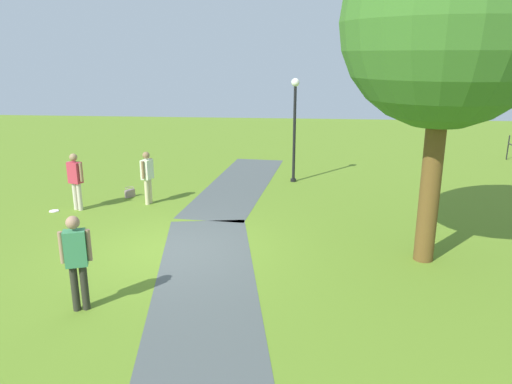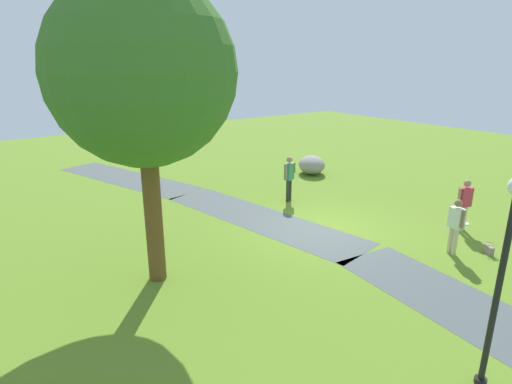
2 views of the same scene
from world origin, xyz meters
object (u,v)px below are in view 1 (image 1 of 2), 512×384
Objects in this scene: lamp_post at (295,119)px; man_near_boulder at (76,256)px; woman_with_handbag at (147,174)px; passerby_on_path at (75,178)px; large_shade_tree at (447,24)px; handbag_on_grass at (130,193)px; frisbee_on_grass at (54,211)px.

man_near_boulder is at bearing -20.83° from lamp_post.
woman_with_handbag is 0.96× the size of passerby_on_path.
large_shade_tree is 10.19m from handbag_on_grass.
large_shade_tree reaches higher than man_near_boulder.
lamp_post is 8.17m from frisbee_on_grass.
lamp_post reaches higher than woman_with_handbag.
frisbee_on_grass is at bearing -148.30° from man_near_boulder.
passerby_on_path is at bearing -57.93° from lamp_post.
man_near_boulder reaches higher than frisbee_on_grass.
handbag_on_grass reaches higher than frisbee_on_grass.
handbag_on_grass is (-0.63, -0.81, -0.77)m from woman_with_handbag.
passerby_on_path reaches higher than frisbee_on_grass.
lamp_post is at bearing 115.55° from handbag_on_grass.
passerby_on_path is at bearing -67.14° from woman_with_handbag.
woman_with_handbag reaches higher than frisbee_on_grass.
frisbee_on_grass is (0.98, -2.49, -0.90)m from woman_with_handbag.
large_shade_tree is at bearing 24.59° from lamp_post.
passerby_on_path is (3.83, -6.12, -1.24)m from lamp_post.
large_shade_tree is at bearing 113.19° from man_near_boulder.
man_near_boulder is 4.64× the size of handbag_on_grass.
lamp_post is 9.99m from man_near_boulder.
frisbee_on_grass is (-2.45, -9.73, -4.88)m from large_shade_tree.
passerby_on_path is (-5.44, -2.59, -0.05)m from man_near_boulder.
lamp_post is 2.06× the size of man_near_boulder.
passerby_on_path is 1.92m from handbag_on_grass.
man_near_boulder is at bearing 6.85° from woman_with_handbag.
passerby_on_path reaches higher than handbag_on_grass.
frisbee_on_grass is (1.61, -1.68, -0.13)m from handbag_on_grass.
man_near_boulder is (2.78, -6.50, -3.88)m from large_shade_tree.
large_shade_tree reaches higher than frisbee_on_grass.
woman_with_handbag is (-3.43, -7.24, -3.98)m from large_shade_tree.
frisbee_on_grass is at bearing -68.53° from woman_with_handbag.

